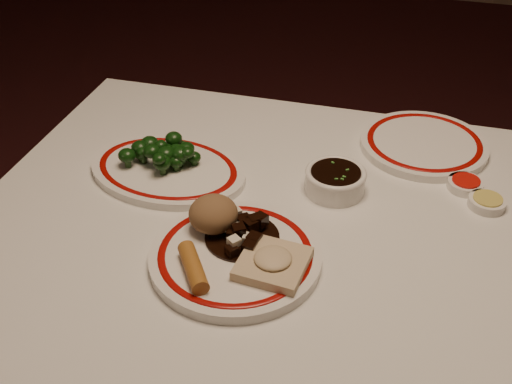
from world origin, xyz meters
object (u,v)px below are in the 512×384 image
object	(u,v)px
dining_table	(317,281)
main_plate	(235,257)
fried_wonton	(273,262)
rice_mound	(213,214)
soy_bowl	(335,181)
broccoli_pile	(164,153)
broccoli_plate	(168,170)
spring_roll	(193,267)
stirfry_heap	(242,233)

from	to	relation	value
dining_table	main_plate	distance (m)	0.18
main_plate	fried_wonton	size ratio (longest dim) A/B	2.81
rice_mound	fried_wonton	size ratio (longest dim) A/B	0.74
soy_bowl	broccoli_pile	bearing A→B (deg)	-176.26
broccoli_plate	broccoli_pile	world-z (taller)	broccoli_pile
fried_wonton	broccoli_plate	xyz separation A→B (m)	(-0.26, 0.22, -0.02)
dining_table	spring_roll	distance (m)	0.25
dining_table	main_plate	size ratio (longest dim) A/B	3.97
spring_roll	soy_bowl	world-z (taller)	spring_roll
spring_roll	soy_bowl	xyz separation A→B (m)	(0.16, 0.29, -0.01)
dining_table	main_plate	world-z (taller)	main_plate
dining_table	stirfry_heap	size ratio (longest dim) A/B	9.73
dining_table	soy_bowl	world-z (taller)	soy_bowl
main_plate	broccoli_pile	xyz separation A→B (m)	(-0.20, 0.21, 0.03)
dining_table	rice_mound	size ratio (longest dim) A/B	15.13
dining_table	broccoli_pile	size ratio (longest dim) A/B	8.29
stirfry_heap	spring_roll	bearing A→B (deg)	-114.84
main_plate	spring_roll	size ratio (longest dim) A/B	3.17
fried_wonton	soy_bowl	size ratio (longest dim) A/B	1.01
broccoli_pile	dining_table	bearing A→B (deg)	-20.61
rice_mound	soy_bowl	world-z (taller)	rice_mound
dining_table	fried_wonton	world-z (taller)	fried_wonton
broccoli_plate	soy_bowl	xyz separation A→B (m)	(0.31, 0.03, 0.01)
main_plate	soy_bowl	size ratio (longest dim) A/B	2.84
rice_mound	main_plate	bearing A→B (deg)	-43.97
main_plate	soy_bowl	xyz separation A→B (m)	(0.12, 0.23, 0.01)
fried_wonton	stirfry_heap	distance (m)	0.08
broccoli_plate	soy_bowl	distance (m)	0.31
broccoli_pile	main_plate	bearing A→B (deg)	-46.12
dining_table	broccoli_plate	size ratio (longest dim) A/B	3.65
main_plate	broccoli_pile	size ratio (longest dim) A/B	2.09
spring_roll	broccoli_plate	bearing A→B (deg)	85.89
rice_mound	broccoli_plate	bearing A→B (deg)	133.17
fried_wonton	broccoli_pile	bearing A→B (deg)	139.56
spring_roll	broccoli_plate	distance (m)	0.30
rice_mound	soy_bowl	distance (m)	0.25
spring_roll	soy_bowl	size ratio (longest dim) A/B	0.90
main_plate	broccoli_pile	world-z (taller)	broccoli_pile
soy_bowl	spring_roll	bearing A→B (deg)	-119.23
spring_roll	soy_bowl	distance (m)	0.33
fried_wonton	broccoli_plate	size ratio (longest dim) A/B	0.33
main_plate	stirfry_heap	size ratio (longest dim) A/B	2.45
fried_wonton	soy_bowl	xyz separation A→B (m)	(0.05, 0.24, -0.01)
main_plate	fried_wonton	bearing A→B (deg)	-14.84
dining_table	spring_roll	bearing A→B (deg)	-137.54
dining_table	broccoli_plate	distance (m)	0.34
main_plate	rice_mound	xyz separation A→B (m)	(-0.05, 0.05, 0.04)
stirfry_heap	broccoli_plate	world-z (taller)	stirfry_heap
dining_table	spring_roll	world-z (taller)	spring_roll
stirfry_heap	main_plate	bearing A→B (deg)	-89.35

